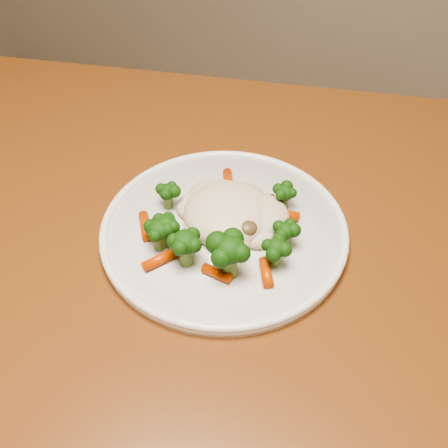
{
  "coord_description": "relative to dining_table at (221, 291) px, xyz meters",
  "views": [
    {
      "loc": [
        0.26,
        -0.27,
        1.24
      ],
      "look_at": [
        0.07,
        0.17,
        0.77
      ],
      "focal_mm": 45.0,
      "sensor_mm": 36.0,
      "label": 1
    }
  ],
  "objects": [
    {
      "name": "meal",
      "position": [
        0.01,
        -0.01,
        0.15
      ],
      "size": [
        0.2,
        0.2,
        0.05
      ],
      "color": "beige",
      "rests_on": "plate"
    },
    {
      "name": "dining_table",
      "position": [
        0.0,
        0.0,
        0.0
      ],
      "size": [
        1.22,
        0.94,
        0.75
      ],
      "rotation": [
        0.0,
        0.0,
        0.21
      ],
      "color": "brown",
      "rests_on": "ground"
    },
    {
      "name": "plate",
      "position": [
        0.0,
        -0.0,
        0.12
      ],
      "size": [
        0.3,
        0.3,
        0.01
      ],
      "primitive_type": "cylinder",
      "color": "white",
      "rests_on": "dining_table"
    }
  ]
}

